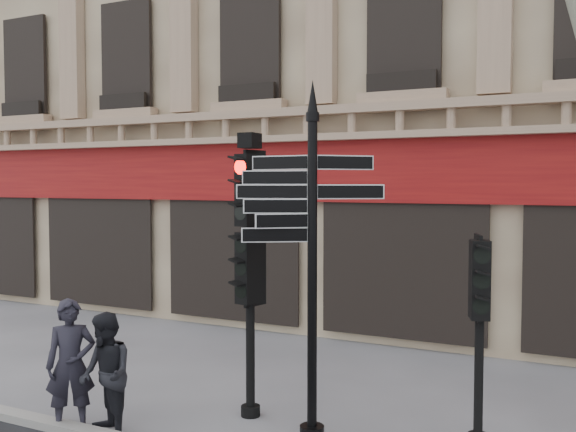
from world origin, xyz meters
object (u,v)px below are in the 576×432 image
Objects in this scene: traffic_signal_main at (250,239)px; traffic_signal_secondary at (480,302)px; fingerpost at (312,200)px; pedestrian_a at (71,365)px; pedestrian_b at (105,375)px.

traffic_signal_secondary is (3.11, 0.47, -0.73)m from traffic_signal_main.
fingerpost is 1.15× the size of traffic_signal_main.
pedestrian_b is (0.56, 0.06, -0.07)m from pedestrian_a.
fingerpost is at bearing -7.28° from traffic_signal_main.
fingerpost is 2.84× the size of pedestrian_b.
fingerpost is at bearing -175.34° from traffic_signal_secondary.
traffic_signal_secondary is 1.47× the size of pedestrian_a.
pedestrian_b is at bearing -121.35° from traffic_signal_main.
fingerpost is 3.96m from pedestrian_a.
pedestrian_a is at bearing -130.08° from traffic_signal_main.
traffic_signal_main is 2.27× the size of pedestrian_a.
traffic_signal_secondary is 4.97m from pedestrian_b.
fingerpost reaches higher than traffic_signal_main.
traffic_signal_main is (-1.14, 0.38, -0.57)m from fingerpost.
pedestrian_a is (-3.05, -1.16, -2.24)m from fingerpost.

